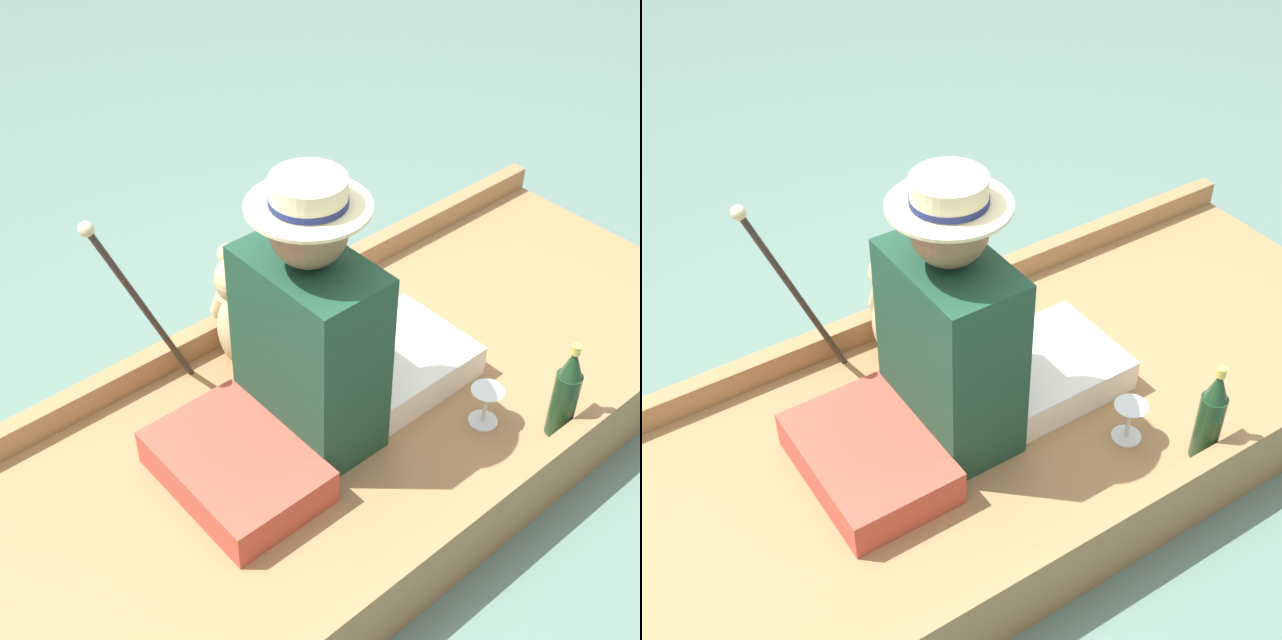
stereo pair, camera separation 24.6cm
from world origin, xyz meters
TOP-DOWN VIEW (x-y plane):
  - ground_plane at (0.00, 0.00)m, footprint 16.00×16.00m
  - punt_boat at (0.00, 0.00)m, footprint 1.14×2.79m
  - seat_cushion at (-0.01, -0.48)m, footprint 0.49×0.34m
  - seated_person at (-0.03, -0.12)m, footprint 0.41×0.74m
  - teddy_bear at (-0.39, -0.16)m, footprint 0.31×0.18m
  - wine_glass at (0.29, 0.23)m, footprint 0.10×0.10m
  - walking_cane at (-0.47, -0.48)m, footprint 0.04×0.29m
  - champagne_bottle at (0.46, 0.36)m, footprint 0.08×0.08m

SIDE VIEW (x-z plane):
  - ground_plane at x=0.00m, z-range 0.00..0.00m
  - punt_boat at x=0.00m, z-range -0.04..0.21m
  - seat_cushion at x=-0.01m, z-range 0.16..0.28m
  - wine_glass at x=0.29m, z-range 0.19..0.32m
  - champagne_bottle at x=0.46m, z-range 0.15..0.49m
  - teddy_bear at x=-0.39m, z-range 0.14..0.59m
  - seated_person at x=-0.03m, z-range 0.05..0.91m
  - walking_cane at x=-0.47m, z-range 0.22..0.92m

